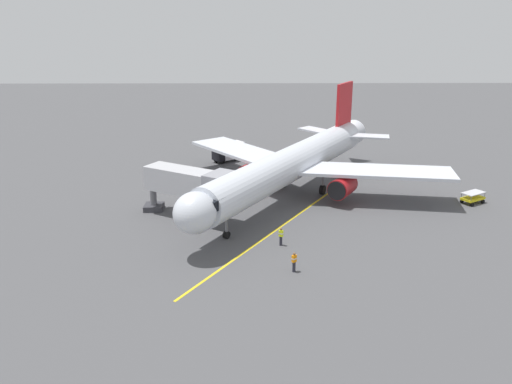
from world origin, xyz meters
name	(u,v)px	position (x,y,z in m)	size (l,w,h in m)	color
ground_plane	(284,198)	(0.00, 0.00, 0.00)	(220.00, 220.00, 0.00)	#4C4C4F
apron_lead_in_line	(295,216)	(-0.77, 5.98, 0.01)	(0.24, 40.00, 0.01)	yellow
airplane	(293,164)	(-0.92, -0.26, 4.00)	(30.66, 36.28, 11.50)	silver
jet_bridge	(195,184)	(9.49, 6.65, 3.76)	(10.74, 7.84, 5.40)	#B7B7BC
ground_crew_marshaller	(294,262)	(0.38, 18.46, 0.89)	(0.47, 0.45, 1.71)	#23232D
ground_crew_wing_walker	(281,236)	(1.15, 13.22, 0.89)	(0.47, 0.43, 1.71)	#23232D
box_truck_near_nose	(229,152)	(6.97, -16.41, 1.39)	(4.80, 4.42, 2.62)	black
baggage_cart_portside	(473,198)	(-20.90, 2.04, 0.66)	(2.95, 2.55, 1.27)	yellow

